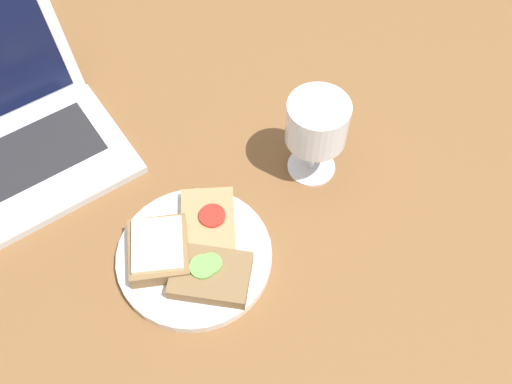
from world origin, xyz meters
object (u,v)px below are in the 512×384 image
object	(u,v)px
sandwich_with_cheese	(159,250)
wine_glass	(317,125)
sandwich_with_tomato	(209,224)
plate	(195,256)
sandwich_with_cucumber	(210,275)

from	to	relation	value
sandwich_with_cheese	wine_glass	size ratio (longest dim) A/B	0.84
sandwich_with_tomato	sandwich_with_cheese	xyz separation A→B (cm)	(-7.80, 0.08, 0.57)
plate	wine_glass	size ratio (longest dim) A/B	1.52
plate	wine_glass	bearing A→B (deg)	8.02
plate	sandwich_with_cucumber	world-z (taller)	sandwich_with_cucumber
sandwich_with_cheese	wine_glass	world-z (taller)	wine_glass
sandwich_with_tomato	wine_glass	bearing A→B (deg)	3.07
plate	sandwich_with_tomato	distance (cm)	4.87
plate	sandwich_with_cucumber	xyz separation A→B (cm)	(-0.05, -4.43, 1.92)
plate	sandwich_with_cheese	xyz separation A→B (cm)	(-3.86, 2.29, 2.37)
sandwich_with_cucumber	sandwich_with_tomato	size ratio (longest dim) A/B	0.98
plate	sandwich_with_cucumber	distance (cm)	4.83
sandwich_with_cucumber	sandwich_with_cheese	bearing A→B (deg)	119.54
plate	sandwich_with_cucumber	size ratio (longest dim) A/B	1.70
plate	wine_glass	xyz separation A→B (cm)	(22.82, 3.22, 9.36)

